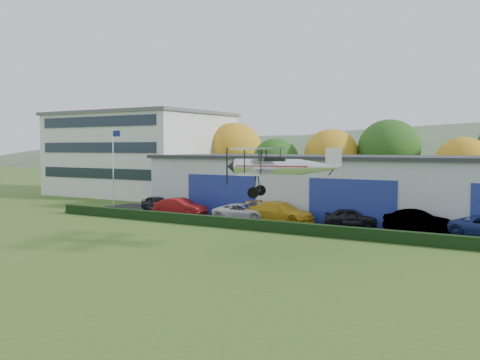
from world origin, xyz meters
The scene contains 15 objects.
ground centered at (0.00, 0.00, 0.00)m, with size 300.00×300.00×0.00m, color #416520.
apron centered at (3.00, 21.00, 0.03)m, with size 48.00×9.00×0.05m, color black.
hedge centered at (3.00, 16.20, 0.40)m, with size 46.00×0.60×0.80m, color black.
hangar centered at (5.00, 27.98, 2.66)m, with size 40.60×12.60×5.30m.
office_block centered at (-28.00, 35.00, 5.21)m, with size 20.60×15.60×10.40m.
flagpole centered at (-19.88, 22.00, 4.78)m, with size 1.05×0.10×8.00m.
tree_belt centered at (0.85, 40.62, 5.61)m, with size 75.70×13.22×10.12m.
distant_hills centered at (-4.38, 140.00, -13.05)m, with size 430.00×196.00×56.00m.
car_0 centered at (-13.60, 21.17, 0.77)m, with size 1.69×4.20×1.43m, color black.
car_1 centered at (-9.60, 19.48, 0.83)m, with size 1.65×4.74×1.56m, color maroon.
car_2 centered at (-3.70, 20.19, 0.73)m, with size 2.24×4.86×1.35m, color silver.
car_3 centered at (-0.33, 20.54, 0.87)m, with size 2.30×5.65×1.64m, color gold.
car_4 centered at (5.09, 21.62, 0.73)m, with size 1.60×3.97×1.35m, color black.
car_5 centered at (10.25, 21.03, 0.84)m, with size 1.68×4.81×1.58m, color gray.
biplane centered at (4.92, 9.85, 5.01)m, with size 6.78×7.68×2.87m.
Camera 1 is at (19.50, -17.93, 6.04)m, focal length 40.86 mm.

